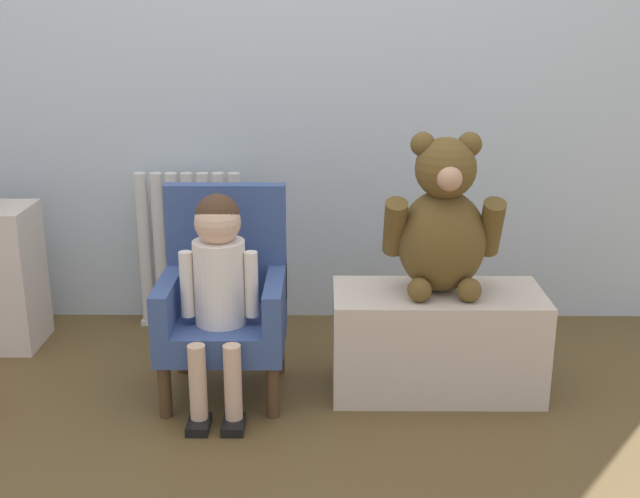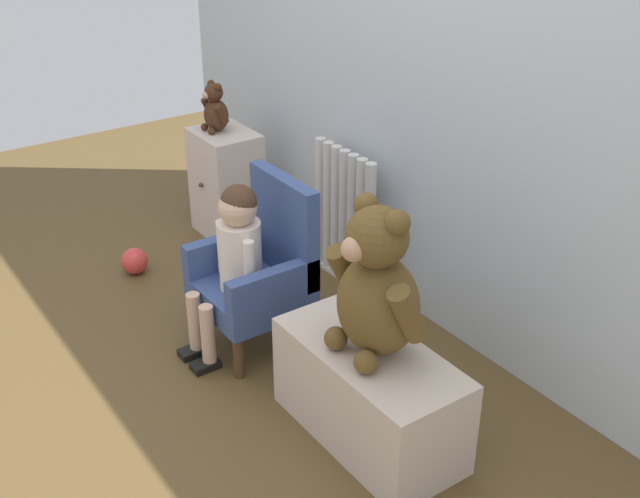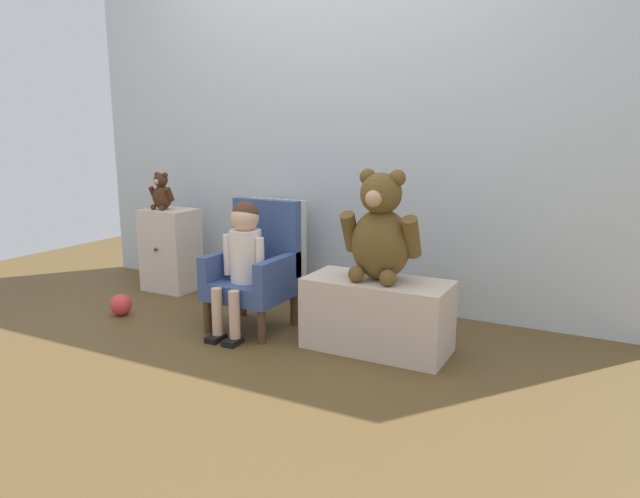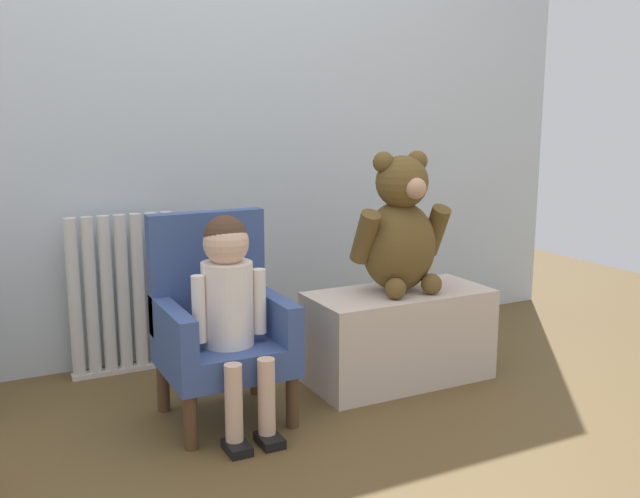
{
  "view_description": "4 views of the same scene",
  "coord_description": "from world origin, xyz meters",
  "px_view_note": "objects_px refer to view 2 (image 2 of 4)",
  "views": [
    {
      "loc": [
        0.18,
        -2.13,
        1.3
      ],
      "look_at": [
        0.16,
        0.4,
        0.51
      ],
      "focal_mm": 45.0,
      "sensor_mm": 36.0,
      "label": 1
    },
    {
      "loc": [
        2.26,
        -0.98,
        1.9
      ],
      "look_at": [
        0.2,
        0.46,
        0.57
      ],
      "focal_mm": 45.0,
      "sensor_mm": 36.0,
      "label": 2
    },
    {
      "loc": [
        1.57,
        -2.11,
        1.07
      ],
      "look_at": [
        0.25,
        0.39,
        0.49
      ],
      "focal_mm": 32.0,
      "sensor_mm": 36.0,
      "label": 3
    },
    {
      "loc": [
        -0.92,
        -1.83,
        1.04
      ],
      "look_at": [
        0.25,
        0.47,
        0.54
      ],
      "focal_mm": 40.0,
      "sensor_mm": 36.0,
      "label": 4
    }
  ],
  "objects_px": {
    "radiator": "(344,218)",
    "small_teddy_bear": "(215,109)",
    "toy_ball": "(135,261)",
    "child_figure": "(234,247)",
    "small_dresser": "(227,184)",
    "large_teddy_bear": "(377,289)",
    "child_armchair": "(261,270)",
    "low_bench": "(369,393)"
  },
  "relations": [
    {
      "from": "small_dresser",
      "to": "low_bench",
      "type": "xyz_separation_m",
      "value": [
        1.67,
        -0.37,
        -0.1
      ]
    },
    {
      "from": "small_dresser",
      "to": "child_figure",
      "type": "distance_m",
      "value": 1.07
    },
    {
      "from": "child_armchair",
      "to": "toy_ball",
      "type": "bearing_deg",
      "value": -165.25
    },
    {
      "from": "low_bench",
      "to": "large_teddy_bear",
      "type": "distance_m",
      "value": 0.42
    },
    {
      "from": "large_teddy_bear",
      "to": "small_teddy_bear",
      "type": "relative_size",
      "value": 2.16
    },
    {
      "from": "radiator",
      "to": "child_figure",
      "type": "height_order",
      "value": "child_figure"
    },
    {
      "from": "large_teddy_bear",
      "to": "toy_ball",
      "type": "distance_m",
      "value": 1.66
    },
    {
      "from": "low_bench",
      "to": "toy_ball",
      "type": "distance_m",
      "value": 1.57
    },
    {
      "from": "low_bench",
      "to": "child_figure",
      "type": "bearing_deg",
      "value": -172.06
    },
    {
      "from": "small_teddy_bear",
      "to": "small_dresser",
      "type": "bearing_deg",
      "value": 30.31
    },
    {
      "from": "toy_ball",
      "to": "small_teddy_bear",
      "type": "bearing_deg",
      "value": 105.72
    },
    {
      "from": "small_teddy_bear",
      "to": "toy_ball",
      "type": "relative_size",
      "value": 1.96
    },
    {
      "from": "large_teddy_bear",
      "to": "radiator",
      "type": "bearing_deg",
      "value": 148.91
    },
    {
      "from": "radiator",
      "to": "large_teddy_bear",
      "type": "height_order",
      "value": "large_teddy_bear"
    },
    {
      "from": "radiator",
      "to": "toy_ball",
      "type": "xyz_separation_m",
      "value": [
        -0.61,
        -0.78,
        -0.26
      ]
    },
    {
      "from": "child_armchair",
      "to": "low_bench",
      "type": "bearing_deg",
      "value": -0.92
    },
    {
      "from": "radiator",
      "to": "small_teddy_bear",
      "type": "relative_size",
      "value": 2.59
    },
    {
      "from": "radiator",
      "to": "toy_ball",
      "type": "distance_m",
      "value": 1.03
    },
    {
      "from": "radiator",
      "to": "child_armchair",
      "type": "distance_m",
      "value": 0.6
    },
    {
      "from": "large_teddy_bear",
      "to": "child_figure",
      "type": "bearing_deg",
      "value": -171.22
    },
    {
      "from": "radiator",
      "to": "child_armchair",
      "type": "relative_size",
      "value": 0.92
    },
    {
      "from": "child_armchair",
      "to": "toy_ball",
      "type": "height_order",
      "value": "child_armchair"
    },
    {
      "from": "small_dresser",
      "to": "child_figure",
      "type": "bearing_deg",
      "value": -26.78
    },
    {
      "from": "child_armchair",
      "to": "small_teddy_bear",
      "type": "distance_m",
      "value": 1.09
    },
    {
      "from": "low_bench",
      "to": "small_teddy_bear",
      "type": "height_order",
      "value": "small_teddy_bear"
    },
    {
      "from": "toy_ball",
      "to": "child_figure",
      "type": "bearing_deg",
      "value": 7.15
    },
    {
      "from": "radiator",
      "to": "low_bench",
      "type": "xyz_separation_m",
      "value": [
        0.93,
        -0.58,
        -0.14
      ]
    },
    {
      "from": "child_figure",
      "to": "large_teddy_bear",
      "type": "relative_size",
      "value": 1.33
    },
    {
      "from": "small_teddy_bear",
      "to": "radiator",
      "type": "bearing_deg",
      "value": 16.18
    },
    {
      "from": "child_figure",
      "to": "toy_ball",
      "type": "height_order",
      "value": "child_figure"
    },
    {
      "from": "radiator",
      "to": "small_dresser",
      "type": "height_order",
      "value": "radiator"
    },
    {
      "from": "small_dresser",
      "to": "small_teddy_bear",
      "type": "bearing_deg",
      "value": -149.69
    },
    {
      "from": "toy_ball",
      "to": "small_dresser",
      "type": "bearing_deg",
      "value": 101.94
    },
    {
      "from": "large_teddy_bear",
      "to": "small_teddy_bear",
      "type": "bearing_deg",
      "value": 168.67
    },
    {
      "from": "child_figure",
      "to": "small_teddy_bear",
      "type": "height_order",
      "value": "small_teddy_bear"
    },
    {
      "from": "radiator",
      "to": "small_teddy_bear",
      "type": "height_order",
      "value": "small_teddy_bear"
    },
    {
      "from": "large_teddy_bear",
      "to": "small_teddy_bear",
      "type": "xyz_separation_m",
      "value": [
        -1.71,
        0.34,
        0.07
      ]
    },
    {
      "from": "child_armchair",
      "to": "low_bench",
      "type": "height_order",
      "value": "child_armchair"
    },
    {
      "from": "child_armchair",
      "to": "small_teddy_bear",
      "type": "xyz_separation_m",
      "value": [
        -0.98,
        0.34,
        0.34
      ]
    },
    {
      "from": "radiator",
      "to": "toy_ball",
      "type": "bearing_deg",
      "value": -128.1
    },
    {
      "from": "radiator",
      "to": "large_teddy_bear",
      "type": "distance_m",
      "value": 1.13
    },
    {
      "from": "radiator",
      "to": "child_figure",
      "type": "bearing_deg",
      "value": -73.01
    }
  ]
}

